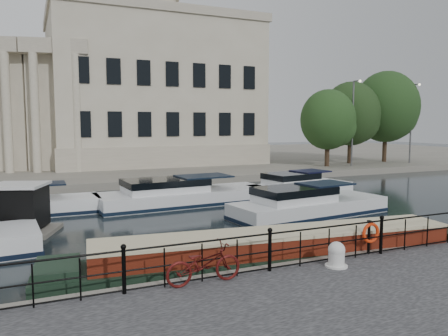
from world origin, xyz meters
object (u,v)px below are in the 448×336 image
(bicycle, at_px, (204,264))
(mooring_bollard, at_px, (336,255))
(life_ring_post, at_px, (370,233))
(narrowboat, at_px, (279,257))
(harbour_hut, at_px, (20,211))

(bicycle, distance_m, mooring_bollard, 3.96)
(bicycle, relative_size, mooring_bollard, 2.77)
(life_ring_post, bearing_deg, narrowboat, 148.96)
(narrowboat, height_order, harbour_hut, harbour_hut)
(mooring_bollard, bearing_deg, harbour_hut, 129.45)
(life_ring_post, distance_m, narrowboat, 2.93)
(life_ring_post, relative_size, harbour_hut, 0.30)
(bicycle, bearing_deg, narrowboat, -62.92)
(mooring_bollard, distance_m, harbour_hut, 13.21)
(bicycle, relative_size, life_ring_post, 1.89)
(bicycle, distance_m, harbour_hut, 10.87)
(bicycle, height_order, harbour_hut, harbour_hut)
(bicycle, xyz_separation_m, narrowboat, (3.26, 1.70, -0.71))
(narrowboat, bearing_deg, mooring_bollard, -64.37)
(bicycle, relative_size, harbour_hut, 0.57)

